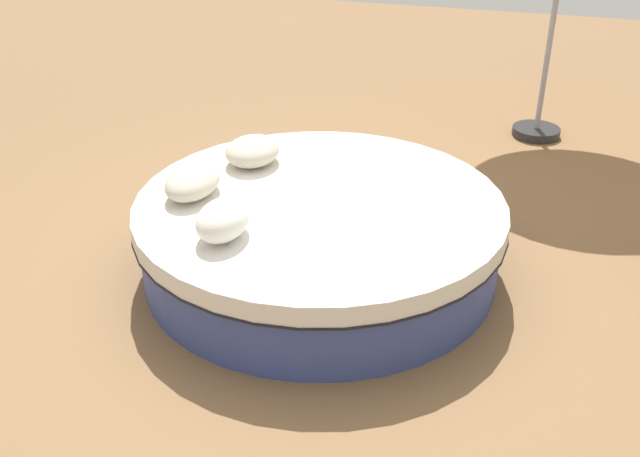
{
  "coord_description": "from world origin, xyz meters",
  "views": [
    {
      "loc": [
        -3.97,
        -1.18,
        2.61
      ],
      "look_at": [
        0.0,
        0.0,
        0.31
      ],
      "focal_mm": 41.36,
      "sensor_mm": 36.0,
      "label": 1
    }
  ],
  "objects_px": {
    "round_bed": "(320,234)",
    "throw_pillow_2": "(223,220)",
    "throw_pillow_0": "(252,151)",
    "throw_pillow_1": "(193,182)"
  },
  "relations": [
    {
      "from": "round_bed",
      "to": "throw_pillow_0",
      "type": "bearing_deg",
      "value": 55.91
    },
    {
      "from": "throw_pillow_0",
      "to": "throw_pillow_1",
      "type": "relative_size",
      "value": 0.93
    },
    {
      "from": "throw_pillow_2",
      "to": "throw_pillow_1",
      "type": "bearing_deg",
      "value": 41.81
    },
    {
      "from": "round_bed",
      "to": "throw_pillow_2",
      "type": "xyz_separation_m",
      "value": [
        -0.6,
        0.4,
        0.36
      ]
    },
    {
      "from": "round_bed",
      "to": "throw_pillow_1",
      "type": "xyz_separation_m",
      "value": [
        -0.16,
        0.8,
        0.34
      ]
    },
    {
      "from": "round_bed",
      "to": "throw_pillow_0",
      "type": "distance_m",
      "value": 0.81
    },
    {
      "from": "round_bed",
      "to": "throw_pillow_2",
      "type": "distance_m",
      "value": 0.81
    },
    {
      "from": "round_bed",
      "to": "throw_pillow_2",
      "type": "height_order",
      "value": "throw_pillow_2"
    },
    {
      "from": "throw_pillow_1",
      "to": "round_bed",
      "type": "bearing_deg",
      "value": -78.76
    },
    {
      "from": "round_bed",
      "to": "throw_pillow_2",
      "type": "bearing_deg",
      "value": 146.57
    }
  ]
}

